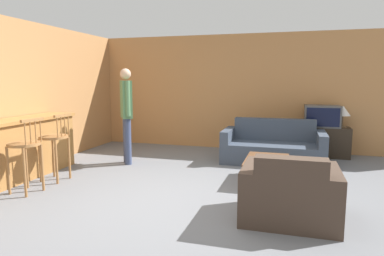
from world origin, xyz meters
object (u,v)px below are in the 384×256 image
bar_chair_mid (55,142)px  tv (322,116)px  tv_unit (321,142)px  bar_chair_near (25,150)px  couch_far (273,148)px  person_by_window (126,110)px  table_lamp (343,111)px  book_on_table (275,159)px  armchair_near (290,196)px  coffee_table (267,162)px

bar_chair_mid → tv: (4.15, 3.02, 0.23)m
bar_chair_mid → tv_unit: bearing=36.1°
bar_chair_near → couch_far: 4.32m
bar_chair_mid → person_by_window: (0.58, 1.32, 0.41)m
bar_chair_mid → table_lamp: same height
tv → table_lamp: bearing=0.4°
bar_chair_mid → table_lamp: (4.55, 3.03, 0.33)m
book_on_table → person_by_window: person_by_window is taller
couch_far → tv_unit: (0.92, 0.79, 0.03)m
bar_chair_near → armchair_near: size_ratio=1.00×
couch_far → tv_unit: couch_far is taller
couch_far → tv_unit: 1.22m
couch_far → tv: (0.92, 0.79, 0.56)m
tv_unit → book_on_table: bearing=-110.4°
bar_chair_mid → book_on_table: size_ratio=5.25×
bar_chair_mid → couch_far: 3.94m
bar_chair_mid → couch_far: (3.23, 2.23, -0.33)m
bar_chair_mid → table_lamp: bearing=33.6°
coffee_table → armchair_near: bearing=-76.1°
bar_chair_mid → armchair_near: bearing=-9.2°
armchair_near → tv: tv is taller
coffee_table → table_lamp: size_ratio=2.23×
armchair_near → book_on_table: (-0.23, 1.40, 0.09)m
couch_far → armchair_near: bearing=-83.2°
couch_far → person_by_window: 2.90m
tv → person_by_window: 3.96m
bar_chair_near → couch_far: (3.23, 2.86, -0.33)m
armchair_near → coffee_table: armchair_near is taller
table_lamp → bar_chair_near: bearing=-141.3°
bar_chair_mid → person_by_window: size_ratio=0.59×
coffee_table → tv_unit: tv_unit is taller
bar_chair_mid → bar_chair_near: bearing=-90.0°
coffee_table → book_on_table: 0.14m
tv_unit → book_on_table: tv_unit is taller
couch_far → bar_chair_mid: bearing=-145.4°
tv → person_by_window: size_ratio=0.39×
tv → book_on_table: tv is taller
tv_unit → couch_far: bearing=-139.3°
armchair_near → tv_unit: bearing=80.7°
tv → table_lamp: size_ratio=1.57×
couch_far → book_on_table: couch_far is taller
bar_chair_mid → person_by_window: 1.50m
bar_chair_mid → armchair_near: bar_chair_mid is taller
couch_far → book_on_table: size_ratio=9.40×
bar_chair_mid → coffee_table: (3.21, 0.85, -0.30)m
couch_far → book_on_table: (0.10, -1.41, 0.10)m
armchair_near → person_by_window: size_ratio=0.59×
couch_far → tv: tv is taller
book_on_table → couch_far: bearing=94.2°
tv → table_lamp: 0.41m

